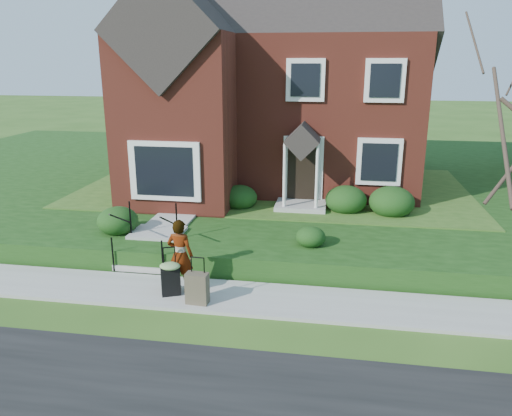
% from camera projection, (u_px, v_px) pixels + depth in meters
% --- Properties ---
extents(ground, '(120.00, 120.00, 0.00)m').
position_uv_depth(ground, '(229.00, 299.00, 11.33)').
color(ground, '#2D5119').
rests_on(ground, ground).
extents(sidewalk, '(60.00, 1.60, 0.08)m').
position_uv_depth(sidewalk, '(229.00, 297.00, 11.32)').
color(sidewalk, '#9E9B93').
rests_on(sidewalk, ground).
extents(terrace, '(44.00, 20.00, 0.60)m').
position_uv_depth(terrace, '(377.00, 181.00, 20.92)').
color(terrace, '#16380F').
rests_on(terrace, ground).
extents(walkway, '(1.20, 6.00, 0.06)m').
position_uv_depth(walkway, '(187.00, 206.00, 16.27)').
color(walkway, '#9E9B93').
rests_on(walkway, terrace).
extents(main_house, '(10.40, 10.20, 9.40)m').
position_uv_depth(main_house, '(276.00, 58.00, 18.94)').
color(main_house, maroon).
rests_on(main_house, terrace).
extents(front_steps, '(1.40, 2.02, 1.50)m').
position_uv_depth(front_steps, '(152.00, 244.00, 13.33)').
color(front_steps, '#9E9B93').
rests_on(front_steps, ground).
extents(foundation_shrubs, '(9.62, 4.26, 0.97)m').
position_uv_depth(foundation_shrubs, '(265.00, 199.00, 15.48)').
color(foundation_shrubs, '#123911').
rests_on(foundation_shrubs, terrace).
extents(woman, '(0.66, 0.48, 1.70)m').
position_uv_depth(woman, '(180.00, 255.00, 11.39)').
color(woman, '#999999').
rests_on(woman, sidewalk).
extents(suitcase_black, '(0.58, 0.54, 1.13)m').
position_uv_depth(suitcase_black, '(171.00, 277.00, 11.23)').
color(suitcase_black, black).
rests_on(suitcase_black, sidewalk).
extents(suitcase_olive, '(0.50, 0.30, 1.06)m').
position_uv_depth(suitcase_olive, '(197.00, 288.00, 10.86)').
color(suitcase_olive, brown).
rests_on(suitcase_olive, sidewalk).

